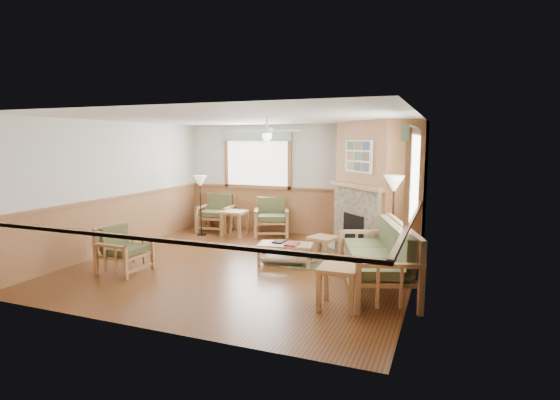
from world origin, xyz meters
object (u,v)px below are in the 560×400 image
(armchair_back_right, at_px, (272,217))
(floor_lamp_right, at_px, (393,222))
(sofa, at_px, (376,257))
(armchair_left, at_px, (125,249))
(footstool, at_px, (323,247))
(coffee_table, at_px, (285,254))
(floor_lamp_left, at_px, (201,205))
(armchair_back_left, at_px, (216,213))
(end_table_sofa, at_px, (338,287))
(end_table_chairs, at_px, (235,223))

(armchair_back_right, xyz_separation_m, floor_lamp_right, (3.09, -1.75, 0.39))
(armchair_back_right, height_order, floor_lamp_right, floor_lamp_right)
(sofa, xyz_separation_m, armchair_left, (-4.24, -0.73, -0.10))
(footstool, bearing_deg, coffee_table, -127.04)
(armchair_back_right, relative_size, footstool, 1.84)
(armchair_back_right, bearing_deg, floor_lamp_right, -50.60)
(coffee_table, distance_m, floor_lamp_left, 3.32)
(armchair_back_left, bearing_deg, coffee_table, -46.06)
(armchair_back_right, bearing_deg, sofa, -66.30)
(armchair_back_right, height_order, floor_lamp_left, floor_lamp_left)
(armchair_back_left, relative_size, footstool, 1.88)
(footstool, height_order, floor_lamp_right, floor_lamp_right)
(armchair_back_left, xyz_separation_m, coffee_table, (2.76, -2.28, -0.27))
(end_table_sofa, xyz_separation_m, footstool, (-0.91, 2.44, -0.08))
(footstool, relative_size, floor_lamp_left, 0.34)
(footstool, bearing_deg, floor_lamp_left, 164.11)
(armchair_back_left, height_order, end_table_chairs, armchair_back_left)
(sofa, xyz_separation_m, end_table_chairs, (-3.81, 2.61, -0.20))
(armchair_back_left, height_order, floor_lamp_right, floor_lamp_right)
(armchair_back_left, height_order, coffee_table, armchair_back_left)
(armchair_back_right, relative_size, floor_lamp_left, 0.62)
(armchair_left, xyz_separation_m, floor_lamp_right, (4.33, 2.00, 0.44))
(footstool, bearing_deg, armchair_back_left, 154.26)
(armchair_back_right, relative_size, armchair_left, 1.12)
(armchair_back_right, xyz_separation_m, floor_lamp_left, (-1.61, -0.63, 0.28))
(armchair_left, bearing_deg, floor_lamp_left, 9.70)
(armchair_back_right, distance_m, coffee_table, 2.60)
(armchair_left, xyz_separation_m, coffee_table, (2.46, 1.48, -0.21))
(end_table_sofa, bearing_deg, armchair_back_right, 123.44)
(armchair_back_right, height_order, footstool, armchair_back_right)
(floor_lamp_right, bearing_deg, end_table_chairs, 160.99)
(end_table_sofa, bearing_deg, armchair_back_left, 136.21)
(coffee_table, bearing_deg, floor_lamp_left, 139.65)
(armchair_back_left, height_order, end_table_sofa, armchair_back_left)
(coffee_table, height_order, end_table_chairs, end_table_chairs)
(sofa, bearing_deg, floor_lamp_right, 156.80)
(sofa, height_order, end_table_chairs, sofa)
(coffee_table, relative_size, footstool, 2.00)
(coffee_table, bearing_deg, end_table_chairs, 127.21)
(end_table_chairs, height_order, end_table_sofa, end_table_chairs)
(armchair_back_left, relative_size, floor_lamp_left, 0.63)
(floor_lamp_left, bearing_deg, end_table_chairs, 15.48)
(armchair_back_left, distance_m, footstool, 3.65)
(end_table_sofa, height_order, footstool, end_table_sofa)
(armchair_left, xyz_separation_m, floor_lamp_left, (-0.37, 3.12, 0.33))
(sofa, height_order, coffee_table, sofa)
(floor_lamp_left, bearing_deg, end_table_sofa, -38.49)
(sofa, xyz_separation_m, armchair_back_right, (-3.00, 3.02, -0.05))
(end_table_chairs, height_order, floor_lamp_left, floor_lamp_left)
(sofa, relative_size, armchair_back_right, 2.42)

